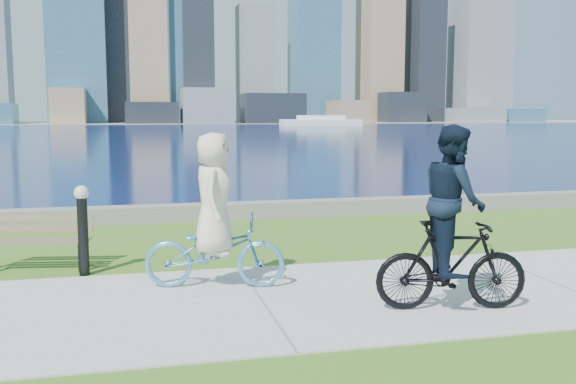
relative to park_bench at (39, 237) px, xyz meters
name	(u,v)px	position (x,y,z in m)	size (l,w,h in m)	color
ground	(262,303)	(2.88, -2.47, -0.48)	(320.00, 320.00, 0.00)	#386219
concrete_path	(262,302)	(2.88, -2.47, -0.47)	(80.00, 3.50, 0.02)	#A6A5A1
seawall	(207,212)	(2.88, 3.73, -0.30)	(90.00, 0.50, 0.35)	slate
bay_water	(147,131)	(2.88, 69.53, -0.47)	(320.00, 131.00, 0.01)	#0C1B4D
far_shore	(141,123)	(2.88, 127.53, -0.42)	(320.00, 30.00, 0.12)	gray
city_skyline	(133,6)	(1.77, 126.97, 23.07)	(175.01, 23.08, 76.00)	#8E7557
ferry_far	(321,122)	(31.11, 91.24, 0.26)	(13.12, 3.75, 1.78)	white
park_bench	(39,237)	(0.00, 0.00, 0.00)	(1.57, 0.77, 0.78)	black
bollard_lamp	(83,224)	(0.67, -0.58, 0.26)	(0.21, 0.21, 1.29)	black
cyclist_woman	(214,231)	(2.40, -1.69, 0.30)	(1.03, 1.93, 2.03)	#5098C4
cyclist_man	(452,233)	(4.95, -3.31, 0.45)	(0.84, 1.82, 2.16)	black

